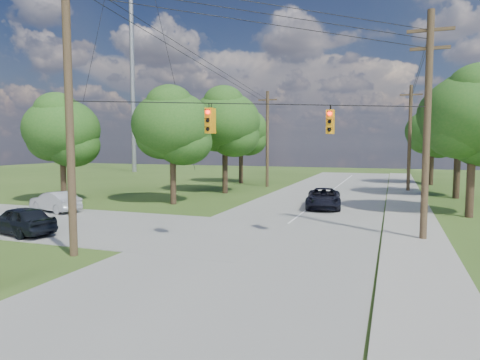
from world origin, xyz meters
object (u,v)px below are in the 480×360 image
at_px(pole_sw, 69,100).
at_px(car_cross_silver, 55,201).
at_px(pole_north_w, 267,138).
at_px(car_cross_dark, 20,220).
at_px(pole_ne, 427,123).
at_px(pole_north_e, 410,137).
at_px(car_main_north, 324,198).

relative_size(pole_sw, car_cross_silver, 2.94).
distance_m(pole_north_w, car_cross_dark, 28.07).
distance_m(pole_sw, car_cross_dark, 7.94).
bearing_deg(car_cross_dark, pole_ne, 118.10).
relative_size(pole_ne, car_cross_silver, 2.57).
xyz_separation_m(pole_north_w, car_cross_silver, (-8.58, -20.99, -4.42)).
relative_size(pole_ne, car_cross_dark, 2.51).
distance_m(pole_ne, car_cross_silver, 23.00).
xyz_separation_m(pole_sw, pole_north_e, (13.50, 29.60, -1.10)).
bearing_deg(pole_north_w, car_cross_silver, -112.24).
bearing_deg(pole_ne, car_main_north, 124.56).
distance_m(pole_north_e, car_cross_dark, 33.41).
xyz_separation_m(pole_north_e, pole_north_w, (-13.90, 0.00, 0.00)).
distance_m(pole_sw, pole_ne, 15.51).
relative_size(car_cross_silver, car_main_north, 0.82).
height_order(car_cross_dark, car_cross_silver, car_cross_dark).
relative_size(pole_sw, car_main_north, 2.40).
height_order(pole_north_w, car_cross_silver, pole_north_w).
distance_m(pole_sw, pole_north_e, 32.55).
distance_m(pole_ne, car_main_north, 11.46).
xyz_separation_m(pole_north_w, car_cross_dark, (-4.86, -27.30, -4.38)).
height_order(pole_sw, pole_north_e, pole_sw).
bearing_deg(pole_sw, pole_north_w, 90.77).
distance_m(pole_sw, car_cross_silver, 13.62).
distance_m(pole_north_w, car_cross_silver, 23.10).
bearing_deg(car_main_north, pole_north_e, 58.70).
xyz_separation_m(pole_sw, car_cross_dark, (-5.26, 2.30, -5.48)).
relative_size(pole_sw, car_cross_dark, 2.87).
bearing_deg(car_cross_silver, car_cross_dark, 46.42).
distance_m(pole_north_e, car_main_north, 15.30).
height_order(pole_north_e, pole_north_w, same).
bearing_deg(pole_sw, pole_ne, 29.38).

